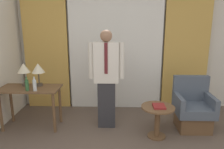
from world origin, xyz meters
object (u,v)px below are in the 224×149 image
Objects in this scene: table_lamp_right at (38,69)px; person at (106,76)px; bottle_by_lamp at (27,85)px; book at (159,106)px; table_lamp_left at (24,69)px; side_table at (157,116)px; bottle_near_edge at (35,85)px; desk at (30,95)px; armchair at (193,110)px.

person is (1.22, -0.07, -0.10)m from table_lamp_right.
book is at bearing -4.22° from bottle_by_lamp.
side_table is (2.33, -0.43, -0.68)m from table_lamp_left.
table_lamp_right reaches higher than side_table.
bottle_near_edge is at bearing -169.21° from person.
bottle_near_edge is 1.21m from person.
desk is 1.14× the size of armchair.
side_table is 0.19m from book.
bottle_near_edge is 2.08m from book.
bottle_near_edge is 0.26× the size of armchair.
person reaches higher than bottle_near_edge.
desk is 0.33m from bottle_near_edge.
bottle_near_edge is at bearing -45.42° from table_lamp_left.
table_lamp_left and table_lamp_right have the same top height.
desk is 2.55× the size of table_lamp_right.
desk is at bearing -43.78° from table_lamp_left.
armchair is at bearing 27.77° from book.
bottle_near_edge is 1.03× the size of bottle_by_lamp.
bottle_by_lamp is (-0.10, -0.28, -0.21)m from table_lamp_right.
person reaches higher than desk.
table_lamp_right reaches higher than armchair.
bottle_near_edge is 2.77m from armchair.
bottle_near_edge reaches higher than side_table.
person reaches higher than bottle_by_lamp.
armchair is 1.70× the size of side_table.
side_table is (0.85, -0.36, -0.59)m from person.
bottle_near_edge is (0.16, -0.17, 0.23)m from desk.
person is (1.48, -0.07, -0.10)m from table_lamp_left.
desk is 4.58× the size of book.
bottle_near_edge is at bearing 175.79° from book.
table_lamp_right is 1.69× the size of bottle_near_edge.
bottle_by_lamp is at bearing -176.15° from armchair.
armchair is 4.02× the size of book.
bottle_by_lamp is at bearing -170.69° from person.
table_lamp_left is 1.48m from person.
side_table is at bearing -11.62° from table_lamp_right.
table_lamp_right is at bearing 43.78° from desk.
person is 1.02m from book.
armchair is at bearing -0.92° from person.
side_table is at bearing -3.74° from bottle_by_lamp.
bottle_near_edge is at bearing -84.21° from table_lamp_right.
armchair is 0.76m from side_table.
table_lamp_right reaches higher than desk.
side_table is at bearing 121.31° from book.
bottle_near_edge is at bearing 176.30° from side_table.
book is at bearing -58.69° from side_table.
armchair is 0.79m from book.
side_table is at bearing -153.91° from armchair.
armchair is at bearing 3.85° from bottle_by_lamp.
armchair is at bearing -1.75° from table_lamp_left.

